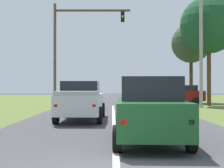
{
  "coord_description": "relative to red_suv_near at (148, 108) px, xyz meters",
  "views": [
    {
      "loc": [
        -0.09,
        -7.2,
        1.75
      ],
      "look_at": [
        0.03,
        19.17,
        1.9
      ],
      "focal_mm": 54.34,
      "sensor_mm": 36.0,
      "label": 1
    }
  ],
  "objects": [
    {
      "name": "pickup_truck_lead",
      "position": [
        -2.73,
        6.57,
        -0.04
      ],
      "size": [
        2.3,
        5.59,
        1.98
      ],
      "color": "silver",
      "rests_on": "ground_plane"
    },
    {
      "name": "keep_moving_sign",
      "position": [
        3.97,
        17.79,
        0.61
      ],
      "size": [
        0.6,
        0.09,
        2.6
      ],
      "color": "gray",
      "rests_on": "ground_plane"
    },
    {
      "name": "extra_tree_1",
      "position": [
        7.36,
        19.23,
        6.05
      ],
      "size": [
        5.05,
        5.05,
        9.65
      ],
      "color": "#4C351E",
      "rests_on": "ground_plane"
    },
    {
      "name": "traffic_light",
      "position": [
        -4.64,
        19.12,
        4.73
      ],
      "size": [
        6.73,
        0.4,
        8.97
      ],
      "color": "brown",
      "rests_on": "ground_plane"
    },
    {
      "name": "oak_tree_right",
      "position": [
        7.11,
        24.84,
        5.14
      ],
      "size": [
        4.11,
        4.11,
        8.27
      ],
      "color": "#4C351E",
      "rests_on": "ground_plane"
    },
    {
      "name": "red_suv_near",
      "position": [
        0.0,
        0.0,
        0.0
      ],
      "size": [
        2.32,
        5.06,
        2.01
      ],
      "color": "#194C23",
      "rests_on": "ground_plane"
    },
    {
      "name": "lane_centre_stripe",
      "position": [
        -1.07,
        -2.06,
        -1.04
      ],
      "size": [
        0.16,
        42.54,
        0.01
      ],
      "primitive_type": "cube",
      "color": "white",
      "rests_on": "ground_plane"
    },
    {
      "name": "utility_pole_right",
      "position": [
        6.02,
        16.73,
        3.45
      ],
      "size": [
        0.28,
        0.28,
        8.99
      ],
      "primitive_type": "cylinder",
      "color": "#9E998E",
      "rests_on": "ground_plane"
    },
    {
      "name": "crossing_suv_far",
      "position": [
        5.22,
        21.83,
        -0.09
      ],
      "size": [
        4.78,
        2.15,
        1.82
      ],
      "color": "maroon",
      "rests_on": "ground_plane"
    },
    {
      "name": "ground_plane",
      "position": [
        -1.07,
        8.94,
        -1.05
      ],
      "size": [
        120.0,
        120.0,
        0.0
      ],
      "primitive_type": "plane",
      "color": "#424244"
    }
  ]
}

